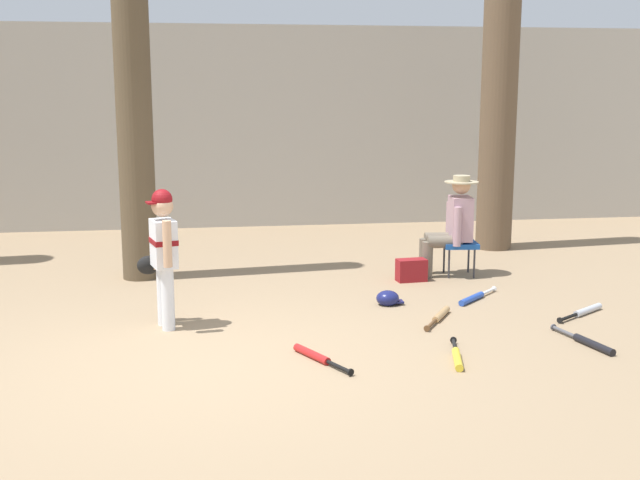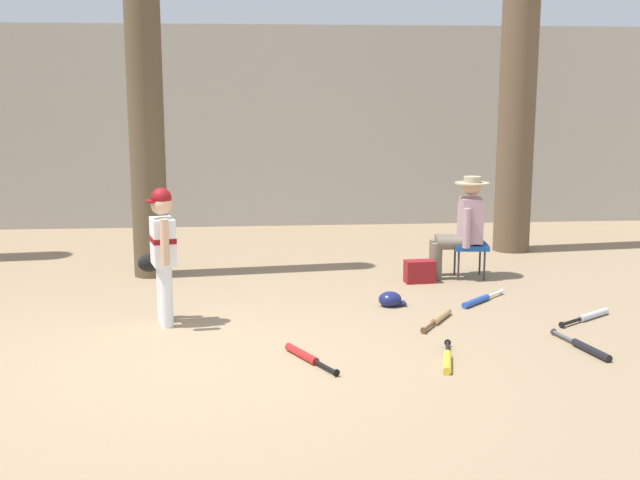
{
  "view_description": "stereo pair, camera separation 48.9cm",
  "coord_description": "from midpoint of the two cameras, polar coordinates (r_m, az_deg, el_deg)",
  "views": [
    {
      "loc": [
        -0.01,
        -6.23,
        2.2
      ],
      "look_at": [
        1.12,
        1.34,
        0.75
      ],
      "focal_mm": 44.88,
      "sensor_mm": 36.0,
      "label": 1
    },
    {
      "loc": [
        0.47,
        -6.29,
        2.2
      ],
      "look_at": [
        1.12,
        1.34,
        0.75
      ],
      "focal_mm": 44.88,
      "sensor_mm": 36.0,
      "label": 2
    }
  ],
  "objects": [
    {
      "name": "handbag_beside_stool",
      "position": [
        9.3,
        5.04,
        -2.16
      ],
      "size": [
        0.36,
        0.21,
        0.26
      ],
      "primitive_type": "cube",
      "rotation": [
        0.0,
        0.0,
        0.09
      ],
      "color": "maroon",
      "rests_on": "ground"
    },
    {
      "name": "concrete_back_wall",
      "position": [
        13.04,
        -9.64,
        7.92
      ],
      "size": [
        18.0,
        0.36,
        3.19
      ],
      "primitive_type": "cube",
      "color": "#ADA89E",
      "rests_on": "ground"
    },
    {
      "name": "bat_black_composite",
      "position": [
        7.29,
        16.81,
        -7.03
      ],
      "size": [
        0.24,
        0.79,
        0.07
      ],
      "color": "black",
      "rests_on": "ground"
    },
    {
      "name": "tree_near_player",
      "position": [
        9.53,
        -14.83,
        13.98
      ],
      "size": [
        0.56,
        0.56,
        6.15
      ],
      "color": "brown",
      "rests_on": "ground"
    },
    {
      "name": "batting_helmet_navy",
      "position": [
        8.28,
        3.18,
        -4.19
      ],
      "size": [
        0.28,
        0.22,
        0.16
      ],
      "color": "navy",
      "rests_on": "ground"
    },
    {
      "name": "bat_yellow_trainer",
      "position": [
        6.69,
        7.66,
        -8.28
      ],
      "size": [
        0.24,
        0.73,
        0.07
      ],
      "color": "yellow",
      "rests_on": "ground"
    },
    {
      "name": "bat_aluminum_silver",
      "position": [
        8.29,
        16.76,
        -4.9
      ],
      "size": [
        0.66,
        0.48,
        0.07
      ],
      "color": "#B7BCC6",
      "rests_on": "ground"
    },
    {
      "name": "folding_stool",
      "position": [
        9.61,
        8.48,
        -0.4
      ],
      "size": [
        0.44,
        0.44,
        0.41
      ],
      "color": "#194C9E",
      "rests_on": "ground"
    },
    {
      "name": "young_ballplayer",
      "position": [
        7.55,
        -13.0,
        -0.66
      ],
      "size": [
        0.42,
        0.57,
        1.31
      ],
      "color": "white",
      "rests_on": "ground"
    },
    {
      "name": "seated_spectator",
      "position": [
        9.55,
        7.95,
        1.23
      ],
      "size": [
        0.67,
        0.54,
        1.2
      ],
      "color": "#6B6051",
      "rests_on": "ground"
    },
    {
      "name": "bat_wood_tan",
      "position": [
        7.83,
        6.76,
        -5.41
      ],
      "size": [
        0.44,
        0.66,
        0.07
      ],
      "color": "tan",
      "rests_on": "ground"
    },
    {
      "name": "tree_behind_spectator",
      "position": [
        11.22,
        11.48,
        11.55
      ],
      "size": [
        0.8,
        0.8,
        5.64
      ],
      "color": "brown",
      "rests_on": "ground"
    },
    {
      "name": "bat_blue_youth",
      "position": [
        8.56,
        9.34,
        -4.08
      ],
      "size": [
        0.6,
        0.58,
        0.07
      ],
      "color": "#2347AD",
      "rests_on": "ground"
    },
    {
      "name": "ground_plane",
      "position": [
        6.64,
        -10.15,
        -8.8
      ],
      "size": [
        60.0,
        60.0,
        0.0
      ],
      "primitive_type": "plane",
      "color": "#937A5B"
    },
    {
      "name": "bat_red_barrel",
      "position": [
        6.65,
        -2.42,
        -8.3
      ],
      "size": [
        0.4,
        0.71,
        0.07
      ],
      "color": "red",
      "rests_on": "ground"
    }
  ]
}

